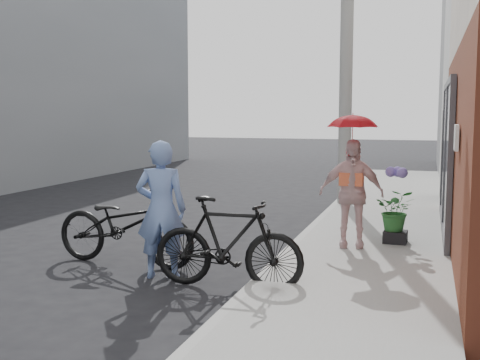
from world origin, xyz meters
The scene contains 11 objects.
ground centered at (0.00, 0.00, 0.00)m, with size 80.00×80.00×0.00m, color black.
sidewalk centered at (2.10, 2.00, 0.06)m, with size 2.20×24.00×0.12m, color gray.
curb centered at (0.94, 2.00, 0.06)m, with size 0.12×24.00×0.12m, color #9E9E99.
utility_pole centered at (1.10, 6.00, 3.50)m, with size 0.28×0.28×7.00m, color #9E9E99.
officer centered at (-0.36, -0.34, 0.88)m, with size 0.64×0.42×1.76m, color #6882BA.
bike_left centered at (-1.12, 0.10, 0.56)m, with size 0.74×2.14×1.12m, color black.
bike_right centered at (0.60, -0.54, 0.56)m, with size 0.52×1.85×1.11m, color black.
kimono_woman centered at (1.79, 1.66, 0.92)m, with size 0.94×0.39×1.60m, color beige.
parasol centered at (1.79, 1.66, 2.04)m, with size 0.72×0.72×0.63m, color red.
planter centered at (2.41, 2.12, 0.21)m, with size 0.34×0.34×0.18m, color black.
potted_plant centered at (2.41, 2.12, 0.62)m, with size 0.58×0.50×0.65m, color #27622A.
Camera 1 is at (2.85, -7.23, 2.12)m, focal length 45.00 mm.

